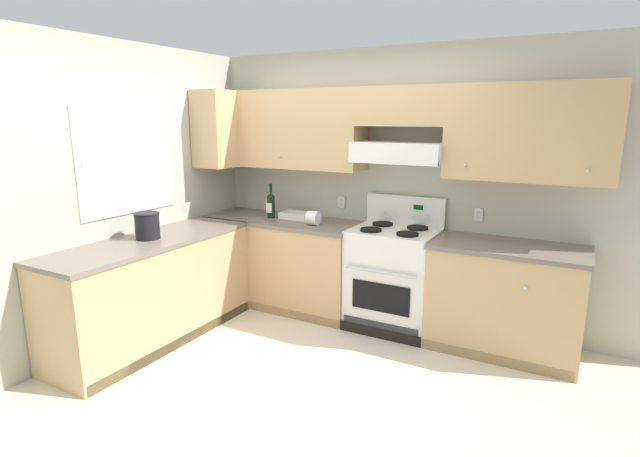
% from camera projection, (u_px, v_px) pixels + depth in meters
% --- Properties ---
extents(ground_plane, '(7.04, 7.04, 0.00)m').
position_uv_depth(ground_plane, '(274.00, 373.00, 3.75)').
color(ground_plane, beige).
extents(wall_back, '(4.68, 0.57, 2.55)m').
position_uv_depth(wall_back, '(400.00, 165.00, 4.54)').
color(wall_back, '#B7BAA3').
rests_on(wall_back, ground_plane).
extents(wall_left, '(0.47, 4.00, 2.55)m').
position_uv_depth(wall_left, '(138.00, 182.00, 4.40)').
color(wall_left, '#B7BAA3').
rests_on(wall_left, ground_plane).
extents(counter_back_run, '(3.60, 0.65, 0.91)m').
position_uv_depth(counter_back_run, '(364.00, 276.00, 4.62)').
color(counter_back_run, tan).
rests_on(counter_back_run, ground_plane).
extents(counter_left_run, '(0.63, 1.91, 0.91)m').
position_uv_depth(counter_left_run, '(154.00, 290.00, 4.23)').
color(counter_left_run, tan).
rests_on(counter_left_run, ground_plane).
extents(stove, '(0.76, 0.62, 1.20)m').
position_uv_depth(stove, '(393.00, 277.00, 4.49)').
color(stove, white).
rests_on(stove, ground_plane).
extents(wine_bottle, '(0.08, 0.08, 0.35)m').
position_uv_depth(wine_bottle, '(271.00, 204.00, 4.99)').
color(wine_bottle, black).
rests_on(wine_bottle, counter_back_run).
extents(bowl, '(0.31, 0.21, 0.06)m').
position_uv_depth(bowl, '(297.00, 216.00, 4.98)').
color(bowl, white).
rests_on(bowl, counter_back_run).
extents(bucket, '(0.21, 0.21, 0.23)m').
position_uv_depth(bucket, '(148.00, 225.00, 4.12)').
color(bucket, black).
rests_on(bucket, counter_left_run).
extents(paper_towel_roll, '(0.11, 0.13, 0.13)m').
position_uv_depth(paper_towel_roll, '(313.00, 218.00, 4.66)').
color(paper_towel_roll, white).
rests_on(paper_towel_roll, counter_back_run).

